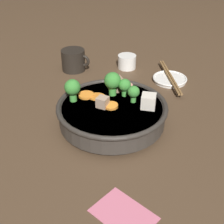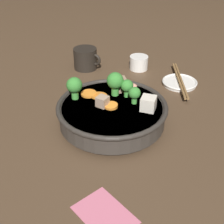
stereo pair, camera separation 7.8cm
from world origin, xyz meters
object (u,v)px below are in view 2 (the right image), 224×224
stirfry_bowl (112,110)px  side_saucer (180,83)px  dark_mug (86,59)px  tea_cup (139,63)px  chopsticks_pair (180,80)px

stirfry_bowl → side_saucer: (0.09, 0.29, -0.03)m
side_saucer → dark_mug: dark_mug is taller
tea_cup → dark_mug: size_ratio=0.63×
stirfry_bowl → side_saucer: size_ratio=2.53×
dark_mug → side_saucer: bearing=5.9°
stirfry_bowl → side_saucer: stirfry_bowl is taller
tea_cup → dark_mug: bearing=-154.0°
side_saucer → chopsticks_pair: (0.00, 0.00, 0.01)m
chopsticks_pair → side_saucer: bearing=180.0°
dark_mug → stirfry_bowl: bearing=-47.3°
dark_mug → chopsticks_pair: dark_mug is taller
side_saucer → tea_cup: tea_cup is taller
tea_cup → chopsticks_pair: (0.16, -0.05, -0.01)m
tea_cup → dark_mug: 0.18m
side_saucer → chopsticks_pair: 0.01m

